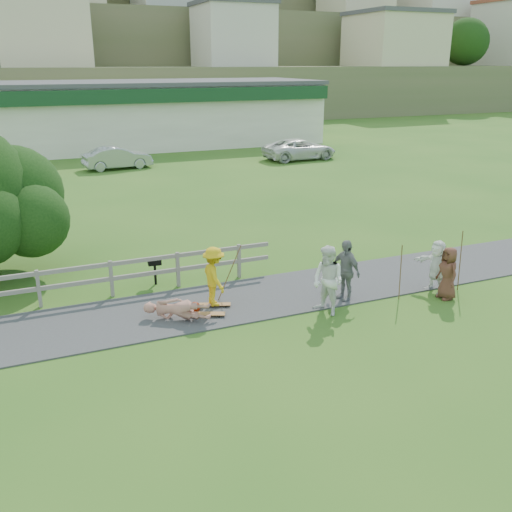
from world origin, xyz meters
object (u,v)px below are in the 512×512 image
object	(u,v)px
spectator_c	(448,273)
bbq	(155,271)
spectator_a	(328,281)
skater_fallen	(177,310)
skater_rider	(214,280)
car_white	(300,149)
spectator_b	(345,270)
car_silver	(117,158)
spectator_d	(437,266)

from	to	relation	value
spectator_c	bbq	distance (m)	8.73
spectator_a	skater_fallen	bearing A→B (deg)	-125.28
skater_rider	spectator_c	distance (m)	6.73
skater_fallen	car_white	size ratio (longest dim) A/B	0.34
car_white	skater_fallen	bearing A→B (deg)	142.36
spectator_c	skater_rider	bearing A→B (deg)	-103.80
bbq	spectator_c	bearing A→B (deg)	-23.62
spectator_a	spectator_c	xyz separation A→B (m)	(3.73, -0.42, -0.18)
spectator_b	spectator_a	bearing A→B (deg)	-68.87
spectator_b	car_white	world-z (taller)	spectator_b
car_white	spectator_c	bearing A→B (deg)	159.05
skater_rider	spectator_a	distance (m)	3.13
spectator_c	car_white	size ratio (longest dim) A/B	0.30
spectator_b	car_silver	distance (m)	24.22
spectator_b	spectator_c	size ratio (longest dim) A/B	1.16
spectator_a	bbq	bearing A→B (deg)	-155.16
car_white	skater_rider	bearing A→B (deg)	144.03
car_silver	car_white	size ratio (longest dim) A/B	0.83
car_white	spectator_b	bearing A→B (deg)	152.23
skater_rider	skater_fallen	bearing A→B (deg)	106.86
skater_rider	spectator_a	world-z (taller)	spectator_a
spectator_d	bbq	bearing A→B (deg)	-128.89
car_white	spectator_a	bearing A→B (deg)	150.92
spectator_d	bbq	xyz separation A→B (m)	(-7.62, 3.80, -0.36)
skater_rider	spectator_c	world-z (taller)	skater_rider
skater_rider	skater_fallen	world-z (taller)	skater_rider
skater_rider	car_white	xyz separation A→B (m)	(13.87, 21.94, -0.11)
spectator_a	car_silver	distance (m)	24.80
car_silver	car_white	world-z (taller)	car_white
spectator_a	car_silver	xyz separation A→B (m)	(-1.31, 24.76, -0.25)
bbq	spectator_a	bearing A→B (deg)	-39.56
spectator_d	spectator_b	bearing A→B (deg)	-111.95
spectator_a	bbq	distance (m)	5.53
spectator_c	spectator_d	size ratio (longest dim) A/B	0.98
spectator_a	spectator_d	bearing A→B (deg)	73.47
spectator_b	spectator_c	distance (m)	2.98
spectator_c	car_silver	distance (m)	25.68
spectator_a	bbq	xyz separation A→B (m)	(-3.81, 3.97, -0.53)
skater_fallen	spectator_c	bearing A→B (deg)	-68.19
spectator_b	spectator_d	world-z (taller)	spectator_b
spectator_a	car_white	world-z (taller)	spectator_a
spectator_b	car_silver	xyz separation A→B (m)	(-2.25, 24.12, -0.20)
skater_rider	spectator_b	xyz separation A→B (m)	(3.65, -0.92, 0.07)
spectator_c	spectator_a	bearing A→B (deg)	-93.05
spectator_a	car_white	bearing A→B (deg)	135.53
spectator_b	car_white	bearing A→B (deg)	142.49
spectator_c	spectator_d	xyz separation A→B (m)	(0.08, 0.58, 0.01)
skater_fallen	spectator_b	size ratio (longest dim) A/B	0.99
spectator_c	bbq	size ratio (longest dim) A/B	1.80
skater_rider	spectator_d	xyz separation A→B (m)	(6.51, -1.40, -0.05)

